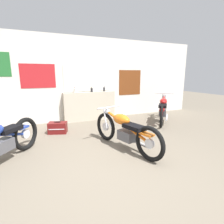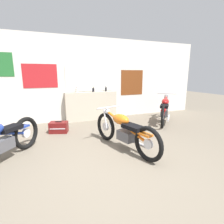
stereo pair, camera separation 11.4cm
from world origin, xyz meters
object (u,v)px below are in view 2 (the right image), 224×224
bottle_center (106,89)px  motorcycle_orange (124,131)px  bottle_leftmost (77,90)px  hard_case_darkred (59,127)px  motorcycle_red (165,109)px  bottle_left_center (93,90)px

bottle_center → motorcycle_orange: size_ratio=0.09×
bottle_leftmost → hard_case_darkred: 1.53m
motorcycle_orange → motorcycle_red: size_ratio=1.21×
bottle_left_center → motorcycle_orange: size_ratio=0.09×
bottle_leftmost → hard_case_darkred: size_ratio=0.33×
motorcycle_orange → motorcycle_red: 2.64m
bottle_left_center → hard_case_darkred: bearing=-142.3°
motorcycle_orange → hard_case_darkred: (-1.20, 1.64, -0.26)m
bottle_center → motorcycle_red: bottle_center is taller
hard_case_darkred → bottle_left_center: bearing=37.7°
motorcycle_orange → bottle_center: bearing=78.3°
bottle_leftmost → bottle_left_center: bottle_leftmost is taller
bottle_left_center → bottle_center: (0.46, 0.00, 0.01)m
motorcycle_orange → motorcycle_red: (2.20, 1.46, 0.03)m
hard_case_darkred → motorcycle_orange: bearing=-53.9°
motorcycle_red → bottle_leftmost: bearing=156.1°
bottle_center → bottle_left_center: bearing=-179.6°
bottle_center → motorcycle_orange: bottle_center is taller
bottle_center → motorcycle_red: 2.12m
bottle_center → motorcycle_orange: (-0.54, -2.64, -0.65)m
bottle_center → motorcycle_red: (1.65, -1.18, -0.62)m
bottle_leftmost → bottle_center: bottle_center is taller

